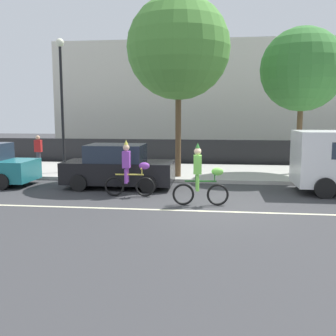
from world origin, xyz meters
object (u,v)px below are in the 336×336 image
Objects in this scene: parked_car_black at (118,167)px; street_lamp_post at (61,86)px; pedestrian_onlooker at (38,152)px; parade_cyclist_lime at (201,178)px; parade_cyclist_purple at (130,172)px.

street_lamp_post reaches higher than parked_car_black.
pedestrian_onlooker is at bearing 145.75° from parked_car_black.
parked_car_black is 5.57m from pedestrian_onlooker.
parade_cyclist_lime is 1.19× the size of pedestrian_onlooker.
street_lamp_post is 3.62× the size of pedestrian_onlooker.
parked_car_black is at bearing 117.50° from parade_cyclist_purple.
parade_cyclist_purple is 6.48m from street_lamp_post.
parked_car_black is at bearing -34.25° from pedestrian_onlooker.
parade_cyclist_purple is 7.11m from pedestrian_onlooker.
parade_cyclist_purple is at bearing -46.14° from street_lamp_post.
pedestrian_onlooker is (-7.82, 5.66, 0.17)m from parade_cyclist_lime.
pedestrian_onlooker is at bearing 159.07° from street_lamp_post.
parked_car_black is 0.70× the size of street_lamp_post.
parade_cyclist_lime is 8.73m from street_lamp_post.
parade_cyclist_lime is at bearing -38.75° from street_lamp_post.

